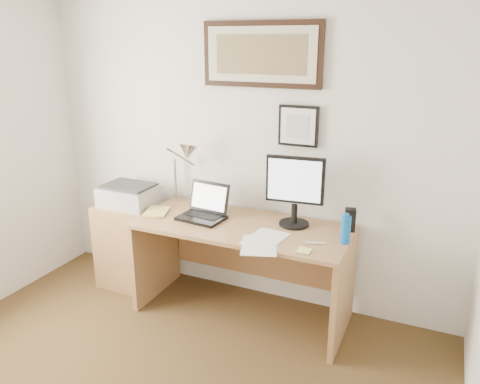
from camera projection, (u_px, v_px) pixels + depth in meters
The scene contains 17 objects.
wall_back at pixel (243, 147), 3.68m from camera, with size 3.50×0.02×2.50m, color silver.
side_cabinet at pixel (131, 245), 4.03m from camera, with size 0.50×0.40×0.73m, color olive.
water_bottle at pixel (346, 230), 3.11m from camera, with size 0.07×0.07×0.19m, color #0E5CB6.
bottle_cap at pixel (347, 215), 3.08m from camera, with size 0.03×0.03×0.02m, color #0E5CB6.
speaker at pixel (350, 220), 3.32m from camera, with size 0.07×0.06×0.17m, color black.
paper_sheet_a at pixel (259, 245), 3.10m from camera, with size 0.23×0.33×0.00m, color white.
paper_sheet_b at pixel (265, 238), 3.21m from camera, with size 0.23×0.33×0.00m, color white.
sticky_pad at pixel (304, 250), 3.01m from camera, with size 0.09×0.09×0.01m, color #FFF278.
marker_pen at pixel (316, 243), 3.12m from camera, with size 0.02×0.02×0.14m, color white.
book at pixel (146, 211), 3.70m from camera, with size 0.17×0.24×0.02m, color #EACF6E.
desk at pixel (246, 249), 3.60m from camera, with size 1.60×0.70×0.75m.
laptop at pixel (204, 210), 3.58m from camera, with size 0.36×0.33×0.26m.
lcd_monitor at pixel (295, 188), 3.35m from camera, with size 0.42×0.22×0.52m.
printer at pixel (129, 195), 3.90m from camera, with size 0.44×0.34×0.18m.
desk_lamp at pixel (187, 155), 3.69m from camera, with size 0.29×0.27×0.53m.
picture_large at pixel (261, 54), 3.38m from camera, with size 0.92×0.04×0.47m.
picture_small at pixel (298, 126), 3.42m from camera, with size 0.30×0.03×0.30m.
Camera 1 is at (1.45, -1.31, 2.05)m, focal length 35.00 mm.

